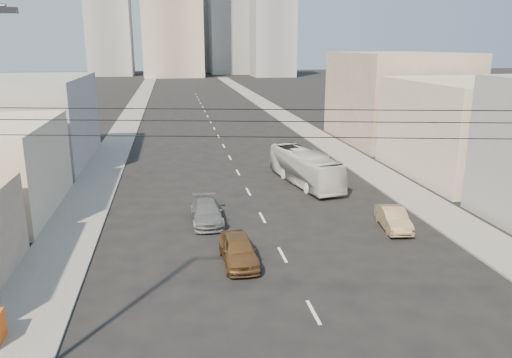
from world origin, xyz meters
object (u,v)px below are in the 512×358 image
object	(u,v)px
city_bus	(305,167)
sedan_grey	(207,212)
sedan_tan	(393,218)
sedan_brown	(239,250)

from	to	relation	value
city_bus	sedan_grey	world-z (taller)	city_bus
sedan_tan	sedan_brown	bearing A→B (deg)	-153.30
sedan_brown	sedan_tan	bearing A→B (deg)	17.26
sedan_tan	city_bus	bearing A→B (deg)	112.04
city_bus	sedan_brown	world-z (taller)	city_bus
sedan_tan	sedan_grey	distance (m)	11.50
city_bus	sedan_brown	xyz separation A→B (m)	(-7.26, -14.09, -0.62)
city_bus	sedan_brown	size ratio (longest dim) A/B	2.28
sedan_tan	sedan_grey	world-z (taller)	sedan_grey
city_bus	sedan_tan	size ratio (longest dim) A/B	2.45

